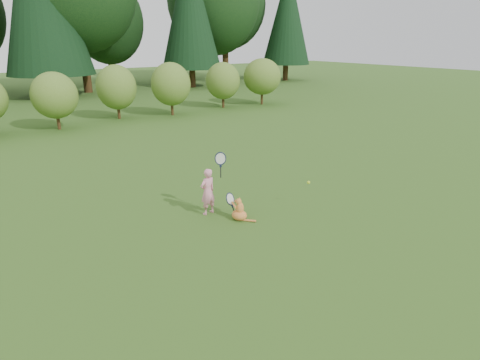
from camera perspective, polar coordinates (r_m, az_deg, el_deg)
ground at (r=8.80m, az=1.86°, el=-5.99°), size 100.00×100.00×0.00m
shrub_row at (r=20.12m, az=-20.83°, el=11.41°), size 28.00×3.00×2.80m
child at (r=9.01m, az=-4.56°, el=-1.50°), size 0.61×0.38×1.61m
cat at (r=8.81m, az=-0.16°, el=-4.05°), size 0.46×0.76×0.69m
tennis_ball at (r=9.49m, az=9.72°, el=-0.34°), size 0.08×0.08×0.08m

